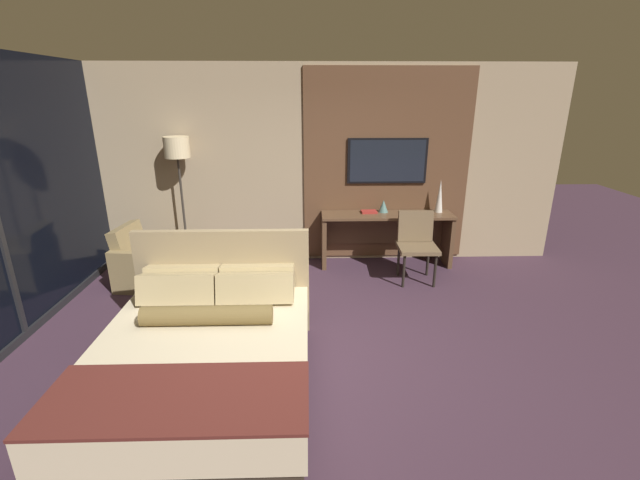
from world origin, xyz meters
TOP-DOWN VIEW (x-y plane):
  - ground_plane at (0.00, 0.00)m, footprint 16.00×16.00m
  - wall_back_tv_panel at (0.15, 2.59)m, footprint 7.20×0.09m
  - bed at (-0.92, -0.43)m, footprint 1.75×2.11m
  - desk at (1.08, 2.34)m, footprint 1.87×0.46m
  - tv at (1.08, 2.52)m, footprint 1.13×0.04m
  - desk_chair at (1.39, 1.79)m, footprint 0.52×0.51m
  - armchair_by_window at (-2.12, 1.75)m, footprint 0.88×0.90m
  - floor_lamp at (-1.81, 2.34)m, footprint 0.34×0.34m
  - vase_tall at (1.83, 2.39)m, footprint 0.11×0.11m
  - vase_short at (1.04, 2.40)m, footprint 0.14×0.14m
  - book at (0.82, 2.37)m, footprint 0.23×0.17m

SIDE VIEW (x-z plane):
  - ground_plane at x=0.00m, z-range 0.00..0.00m
  - armchair_by_window at x=-2.12m, z-range -0.13..0.66m
  - bed at x=-0.92m, z-range -0.24..0.88m
  - desk at x=1.08m, z-range 0.14..0.91m
  - desk_chair at x=1.39m, z-range 0.10..1.02m
  - book at x=0.82m, z-range 0.77..0.80m
  - vase_short at x=1.04m, z-range 0.77..0.95m
  - vase_tall at x=1.83m, z-range 0.77..1.24m
  - wall_back_tv_panel at x=0.15m, z-range 0.00..2.80m
  - tv at x=1.08m, z-range 1.17..1.81m
  - floor_lamp at x=-1.81m, z-range 0.63..2.49m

